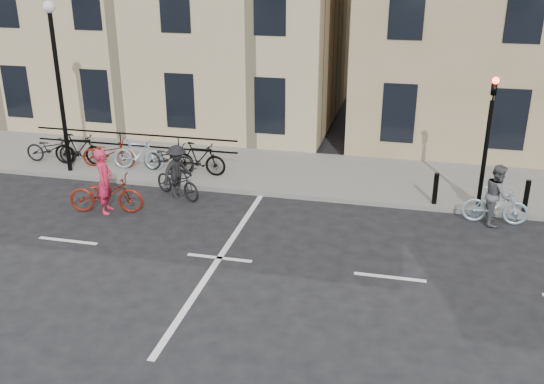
% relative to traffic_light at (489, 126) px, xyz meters
% --- Properties ---
extents(ground, '(120.00, 120.00, 0.00)m').
position_rel_traffic_light_xyz_m(ground, '(-6.20, -4.34, -2.45)').
color(ground, black).
rests_on(ground, ground).
extents(sidewalk, '(46.00, 4.00, 0.15)m').
position_rel_traffic_light_xyz_m(sidewalk, '(-10.20, 1.66, -2.38)').
color(sidewalk, slate).
rests_on(sidewalk, ground).
extents(traffic_light, '(0.18, 0.30, 3.90)m').
position_rel_traffic_light_xyz_m(traffic_light, '(0.00, 0.00, 0.00)').
color(traffic_light, black).
rests_on(traffic_light, sidewalk).
extents(lamp_post, '(0.36, 0.36, 5.28)m').
position_rel_traffic_light_xyz_m(lamp_post, '(-12.70, 0.06, 1.04)').
color(lamp_post, black).
rests_on(lamp_post, sidewalk).
extents(bollard_east, '(0.14, 0.14, 0.90)m').
position_rel_traffic_light_xyz_m(bollard_east, '(-1.20, -0.09, -1.85)').
color(bollard_east, black).
rests_on(bollard_east, sidewalk).
extents(bollard_west, '(0.14, 0.14, 0.90)m').
position_rel_traffic_light_xyz_m(bollard_west, '(1.20, -0.09, -1.85)').
color(bollard_west, black).
rests_on(bollard_west, sidewalk).
extents(parked_bikes, '(7.25, 1.23, 1.05)m').
position_rel_traffic_light_xyz_m(parked_bikes, '(-11.12, 0.70, -1.81)').
color(parked_bikes, black).
rests_on(parked_bikes, sidewalk).
extents(cyclist_pink, '(2.16, 1.09, 1.83)m').
position_rel_traffic_light_xyz_m(cyclist_pink, '(-10.09, -2.44, -1.82)').
color(cyclist_pink, maroon).
rests_on(cyclist_pink, ground).
extents(cyclist_grey, '(1.71, 0.80, 1.65)m').
position_rel_traffic_light_xyz_m(cyclist_grey, '(0.34, -0.76, -1.79)').
color(cyclist_grey, '#9BB8CB').
rests_on(cyclist_grey, ground).
extents(cyclist_dark, '(1.87, 1.37, 1.59)m').
position_rel_traffic_light_xyz_m(cyclist_dark, '(-8.57, -0.92, -1.83)').
color(cyclist_dark, black).
rests_on(cyclist_dark, ground).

